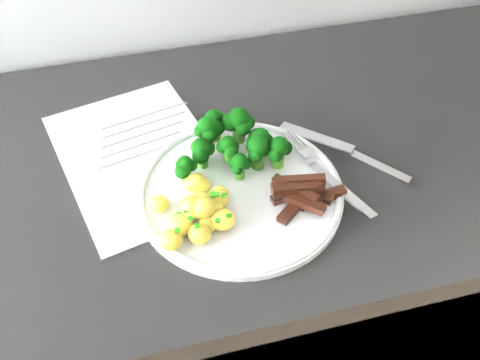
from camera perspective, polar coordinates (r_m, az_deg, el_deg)
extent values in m
cube|color=black|center=(1.19, 2.78, -11.81)|extent=(2.32, 0.58, 0.87)
cube|color=silver|center=(0.84, -10.16, 2.36)|extent=(0.28, 0.34, 0.00)
cube|color=slate|center=(0.90, -9.60, 6.49)|extent=(0.14, 0.04, 0.00)
cube|color=slate|center=(0.89, -9.73, 5.55)|extent=(0.14, 0.03, 0.00)
cube|color=slate|center=(0.87, -9.87, 4.58)|extent=(0.13, 0.03, 0.00)
cube|color=slate|center=(0.85, -10.01, 3.57)|extent=(0.13, 0.03, 0.00)
cube|color=slate|center=(0.84, -10.15, 2.51)|extent=(0.12, 0.03, 0.00)
cylinder|color=white|center=(0.77, 0.00, -1.28)|extent=(0.28, 0.28, 0.01)
torus|color=white|center=(0.76, 0.00, -0.97)|extent=(0.28, 0.28, 0.01)
cylinder|color=#366E1A|center=(0.78, -1.18, 2.55)|extent=(0.01, 0.01, 0.02)
sphere|color=black|center=(0.78, -0.60, 3.43)|extent=(0.01, 0.01, 0.01)
sphere|color=black|center=(0.78, -1.19, 3.81)|extent=(0.02, 0.02, 0.02)
sphere|color=black|center=(0.77, -1.84, 3.34)|extent=(0.02, 0.02, 0.02)
sphere|color=black|center=(0.77, -0.89, 2.99)|extent=(0.02, 0.02, 0.02)
sphere|color=black|center=(0.77, -1.21, 3.70)|extent=(0.02, 0.02, 0.02)
cylinder|color=#366E1A|center=(0.80, 2.06, 2.96)|extent=(0.02, 0.02, 0.02)
sphere|color=black|center=(0.79, 2.77, 4.08)|extent=(0.02, 0.02, 0.02)
sphere|color=black|center=(0.79, 1.72, 4.41)|extent=(0.02, 0.02, 0.02)
sphere|color=black|center=(0.79, 1.32, 3.89)|extent=(0.02, 0.02, 0.02)
sphere|color=black|center=(0.78, 2.46, 3.39)|extent=(0.02, 0.02, 0.02)
sphere|color=black|center=(0.78, 2.11, 4.35)|extent=(0.03, 0.03, 0.03)
cylinder|color=#366E1A|center=(0.79, -3.86, 2.06)|extent=(0.02, 0.02, 0.02)
sphere|color=black|center=(0.78, -3.25, 3.18)|extent=(0.02, 0.02, 0.02)
sphere|color=black|center=(0.78, -4.32, 3.36)|extent=(0.02, 0.02, 0.02)
sphere|color=black|center=(0.77, -4.02, 2.50)|extent=(0.02, 0.02, 0.02)
sphere|color=black|center=(0.77, -3.95, 3.39)|extent=(0.03, 0.03, 0.03)
cylinder|color=#366E1A|center=(0.81, -0.09, 4.76)|extent=(0.02, 0.02, 0.03)
sphere|color=black|center=(0.80, 0.74, 5.89)|extent=(0.02, 0.02, 0.02)
sphere|color=black|center=(0.81, -0.11, 6.38)|extent=(0.02, 0.02, 0.02)
sphere|color=black|center=(0.80, -0.94, 5.91)|extent=(0.03, 0.03, 0.03)
sphere|color=black|center=(0.79, 0.34, 5.32)|extent=(0.02, 0.02, 0.02)
sphere|color=black|center=(0.79, -0.10, 6.34)|extent=(0.03, 0.03, 0.03)
cylinder|color=#366E1A|center=(0.80, -3.22, 4.09)|extent=(0.02, 0.02, 0.02)
sphere|color=black|center=(0.79, -2.52, 5.24)|extent=(0.02, 0.02, 0.02)
sphere|color=black|center=(0.80, -3.59, 5.54)|extent=(0.02, 0.02, 0.02)
sphere|color=black|center=(0.79, -4.04, 5.02)|extent=(0.02, 0.02, 0.02)
sphere|color=black|center=(0.78, -3.08, 4.58)|extent=(0.02, 0.02, 0.02)
sphere|color=black|center=(0.79, -3.30, 5.53)|extent=(0.03, 0.03, 0.03)
cylinder|color=#366E1A|center=(0.79, 3.89, 2.11)|extent=(0.02, 0.02, 0.02)
sphere|color=black|center=(0.78, 4.63, 3.27)|extent=(0.02, 0.02, 0.02)
sphere|color=black|center=(0.78, 3.42, 3.39)|extent=(0.02, 0.02, 0.02)
sphere|color=black|center=(0.77, 3.61, 2.60)|extent=(0.02, 0.02, 0.02)
sphere|color=black|center=(0.77, 3.99, 3.49)|extent=(0.03, 0.03, 0.03)
cylinder|color=#366E1A|center=(0.77, -5.50, 0.48)|extent=(0.01, 0.01, 0.02)
sphere|color=black|center=(0.76, -5.00, 1.50)|extent=(0.02, 0.02, 0.02)
sphere|color=black|center=(0.77, -6.01, 1.56)|extent=(0.02, 0.02, 0.02)
sphere|color=black|center=(0.76, -5.88, 0.87)|extent=(0.02, 0.02, 0.02)
sphere|color=black|center=(0.76, -5.62, 1.63)|extent=(0.02, 0.02, 0.02)
cylinder|color=#366E1A|center=(0.77, -0.04, 0.77)|extent=(0.01, 0.01, 0.02)
sphere|color=black|center=(0.76, 0.58, 1.69)|extent=(0.02, 0.02, 0.02)
sphere|color=black|center=(0.77, -0.60, 1.75)|extent=(0.02, 0.02, 0.02)
sphere|color=black|center=(0.76, -0.25, 1.06)|extent=(0.01, 0.01, 0.01)
sphere|color=black|center=(0.76, -0.04, 1.92)|extent=(0.02, 0.02, 0.02)
cylinder|color=#366E1A|center=(0.79, 1.84, 2.06)|extent=(0.02, 0.02, 0.03)
sphere|color=black|center=(0.78, 2.69, 3.17)|extent=(0.02, 0.02, 0.02)
sphere|color=black|center=(0.78, 1.34, 3.52)|extent=(0.02, 0.02, 0.02)
sphere|color=black|center=(0.77, 1.59, 2.50)|extent=(0.02, 0.02, 0.02)
sphere|color=black|center=(0.77, 1.89, 3.59)|extent=(0.03, 0.03, 0.03)
cylinder|color=#366E1A|center=(0.83, -2.62, 4.83)|extent=(0.02, 0.02, 0.02)
sphere|color=black|center=(0.82, -1.96, 6.03)|extent=(0.02, 0.02, 0.02)
sphere|color=black|center=(0.83, -2.86, 6.23)|extent=(0.02, 0.02, 0.02)
sphere|color=black|center=(0.81, -3.32, 5.49)|extent=(0.02, 0.02, 0.02)
sphere|color=black|center=(0.81, -2.30, 5.37)|extent=(0.02, 0.02, 0.02)
sphere|color=black|center=(0.81, -2.68, 6.24)|extent=(0.03, 0.03, 0.03)
ellipsoid|color=yellow|center=(0.73, -4.88, -2.65)|extent=(0.03, 0.03, 0.03)
ellipsoid|color=yellow|center=(0.76, -4.01, -0.53)|extent=(0.03, 0.02, 0.02)
ellipsoid|color=yellow|center=(0.71, -1.77, -4.07)|extent=(0.03, 0.03, 0.03)
ellipsoid|color=yellow|center=(0.73, -3.65, -3.24)|extent=(0.03, 0.03, 0.02)
ellipsoid|color=yellow|center=(0.70, -4.12, -5.49)|extent=(0.03, 0.03, 0.03)
ellipsoid|color=yellow|center=(0.73, -4.45, -2.82)|extent=(0.03, 0.03, 0.02)
ellipsoid|color=yellow|center=(0.71, -3.31, -4.54)|extent=(0.03, 0.02, 0.02)
ellipsoid|color=yellow|center=(0.70, -7.04, -6.11)|extent=(0.03, 0.03, 0.03)
ellipsoid|color=yellow|center=(0.72, -2.90, -3.14)|extent=(0.03, 0.03, 0.03)
ellipsoid|color=yellow|center=(0.74, -8.22, -2.44)|extent=(0.03, 0.02, 0.02)
ellipsoid|color=yellow|center=(0.71, -5.02, -3.16)|extent=(0.03, 0.02, 0.02)
ellipsoid|color=yellow|center=(0.71, -4.62, -3.00)|extent=(0.02, 0.02, 0.02)
ellipsoid|color=yellow|center=(0.72, -4.00, -2.16)|extent=(0.03, 0.03, 0.02)
ellipsoid|color=yellow|center=(0.74, -2.12, -1.49)|extent=(0.03, 0.02, 0.02)
ellipsoid|color=yellow|center=(0.71, -6.03, -4.47)|extent=(0.03, 0.03, 0.03)
ellipsoid|color=yellow|center=(0.76, -4.57, -0.26)|extent=(0.03, 0.03, 0.03)
ellipsoid|color=yellow|center=(0.71, -3.80, -2.80)|extent=(0.03, 0.03, 0.03)
ellipsoid|color=yellow|center=(0.71, -4.96, -2.70)|extent=(0.03, 0.03, 0.03)
ellipsoid|color=yellow|center=(0.74, -2.38, -2.02)|extent=(0.03, 0.03, 0.03)
cube|color=#17670B|center=(0.70, -6.22, -3.50)|extent=(0.01, 0.01, 0.00)
cube|color=#17670B|center=(0.71, -3.84, -2.81)|extent=(0.01, 0.01, 0.00)
cube|color=#17670B|center=(0.71, -2.40, -1.44)|extent=(0.01, 0.01, 0.00)
cube|color=#17670B|center=(0.71, -2.70, -1.61)|extent=(0.01, 0.01, 0.00)
cube|color=#17670B|center=(0.71, -1.64, -1.55)|extent=(0.01, 0.01, 0.00)
cube|color=#17670B|center=(0.68, -6.39, -5.09)|extent=(0.01, 0.01, 0.00)
cube|color=#17670B|center=(0.68, -4.40, -4.67)|extent=(0.01, 0.01, 0.00)
cube|color=#17670B|center=(0.71, -2.78, -1.35)|extent=(0.01, 0.01, 0.00)
cube|color=#17670B|center=(0.69, -5.05, -3.91)|extent=(0.01, 0.01, 0.00)
cube|color=#17670B|center=(0.69, -2.28, -4.15)|extent=(0.01, 0.01, 0.00)
cube|color=#17670B|center=(0.69, -1.15, -3.65)|extent=(0.01, 0.01, 0.00)
cube|color=#17670B|center=(0.71, -4.79, -2.93)|extent=(0.01, 0.01, 0.00)
cube|color=#17670B|center=(0.71, -4.61, -2.51)|extent=(0.01, 0.01, 0.00)
cube|color=#17670B|center=(0.70, -5.48, -3.12)|extent=(0.01, 0.01, 0.00)
cube|color=black|center=(0.76, 8.51, -1.61)|extent=(0.06, 0.02, 0.02)
cube|color=black|center=(0.75, 5.57, -1.47)|extent=(0.04, 0.05, 0.02)
cube|color=black|center=(0.74, 5.70, -2.55)|extent=(0.06, 0.06, 0.01)
cube|color=black|center=(0.76, 7.50, -1.19)|extent=(0.05, 0.05, 0.01)
cube|color=black|center=(0.76, 5.14, -1.47)|extent=(0.04, 0.06, 0.01)
cube|color=black|center=(0.76, 5.68, -1.38)|extent=(0.07, 0.02, 0.01)
cube|color=black|center=(0.75, 5.90, -0.77)|extent=(0.07, 0.03, 0.02)
cube|color=black|center=(0.74, 6.16, -2.12)|extent=(0.06, 0.06, 0.01)
cube|color=black|center=(0.75, 6.10, -0.07)|extent=(0.07, 0.03, 0.02)
cube|color=black|center=(0.75, 5.83, -0.86)|extent=(0.07, 0.02, 0.02)
cube|color=black|center=(0.75, 6.03, -0.96)|extent=(0.06, 0.02, 0.01)
cube|color=black|center=(0.75, 5.68, -0.90)|extent=(0.05, 0.06, 0.01)
cube|color=silver|center=(0.77, 10.27, -0.94)|extent=(0.05, 0.13, 0.02)
cube|color=silver|center=(0.81, 6.68, 2.90)|extent=(0.03, 0.03, 0.01)
cylinder|color=silver|center=(0.83, 5.97, 4.26)|extent=(0.02, 0.04, 0.00)
cylinder|color=silver|center=(0.82, 5.70, 4.14)|extent=(0.02, 0.04, 0.00)
cylinder|color=silver|center=(0.82, 5.42, 4.02)|extent=(0.02, 0.04, 0.00)
cylinder|color=silver|center=(0.82, 5.14, 3.90)|extent=(0.02, 0.04, 0.00)
cube|color=silver|center=(0.84, 7.77, 4.35)|extent=(0.09, 0.10, 0.01)
cube|color=silver|center=(0.82, 13.79, 1.28)|extent=(0.08, 0.08, 0.02)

